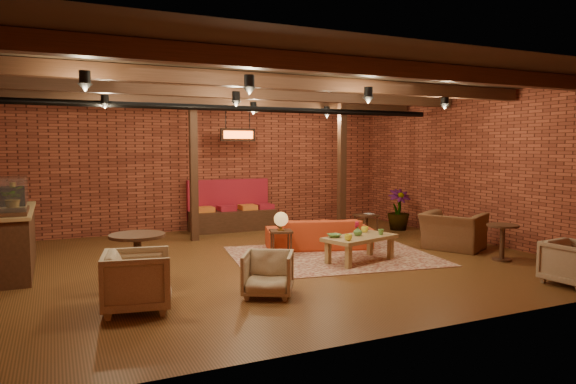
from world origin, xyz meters
name	(u,v)px	position (x,y,z in m)	size (l,w,h in m)	color
floor	(264,261)	(0.00, 0.00, 0.00)	(10.00, 10.00, 0.00)	#3F280F
ceiling	(263,82)	(0.00, 0.00, 3.20)	(10.00, 8.00, 0.02)	black
wall_back	(203,166)	(0.00, 4.00, 1.60)	(10.00, 0.02, 3.20)	maroon
wall_front	(403,190)	(0.00, -4.00, 1.60)	(10.00, 0.02, 3.20)	maroon
wall_right	(476,168)	(5.00, 0.00, 1.60)	(0.02, 8.00, 3.20)	maroon
ceiling_beams	(263,89)	(0.00, 0.00, 3.08)	(9.80, 6.40, 0.22)	black
ceiling_pipe	(234,108)	(0.00, 1.60, 2.85)	(0.12, 0.12, 9.60)	black
post_left	(194,168)	(-0.60, 2.60, 1.60)	(0.16, 0.16, 3.20)	black
post_right	(342,167)	(2.80, 2.00, 1.60)	(0.16, 0.16, 3.20)	black
service_counter	(8,224)	(-4.10, 1.00, 0.80)	(0.80, 2.50, 1.60)	black
plant_counter	(15,197)	(-4.00, 1.20, 1.22)	(0.35, 0.39, 0.30)	#337F33
banquette	(233,210)	(0.60, 3.55, 0.50)	(2.10, 0.70, 1.00)	maroon
service_sign	(238,135)	(0.60, 3.10, 2.35)	(0.86, 0.06, 0.30)	#FF5E19
ceiling_spotlights	(263,101)	(0.00, 0.00, 2.86)	(6.40, 4.40, 0.28)	black
rug	(332,256)	(1.35, -0.13, 0.01)	(3.71, 2.83, 0.01)	maroon
sofa	(318,233)	(1.47, 0.66, 0.31)	(2.11, 0.82, 0.62)	#B63919
coffee_table	(359,239)	(1.54, -0.74, 0.42)	(1.51, 1.04, 0.72)	olive
side_table_lamp	(281,223)	(0.45, 0.25, 0.65)	(0.50, 0.50, 0.85)	black
round_table_left	(138,252)	(-2.34, -0.99, 0.56)	(0.79, 0.79, 0.82)	black
armchair_a	(137,278)	(-2.49, -1.91, 0.42)	(0.82, 0.76, 0.84)	beige
armchair_b	(268,272)	(-0.75, -2.02, 0.34)	(0.66, 0.62, 0.68)	beige
armchair_right	(453,225)	(3.90, -0.55, 0.50)	(1.14, 0.74, 0.99)	brown
side_table_book	(366,216)	(3.15, 1.47, 0.47)	(0.50, 0.50, 0.53)	black
round_table_right	(502,236)	(3.98, -1.72, 0.44)	(0.56, 0.56, 0.66)	black
armchair_far	(573,261)	(3.61, -3.40, 0.36)	(0.71, 0.66, 0.73)	beige
plant_tall	(399,169)	(4.40, 1.92, 1.52)	(1.70, 1.70, 3.03)	#4C7F4C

